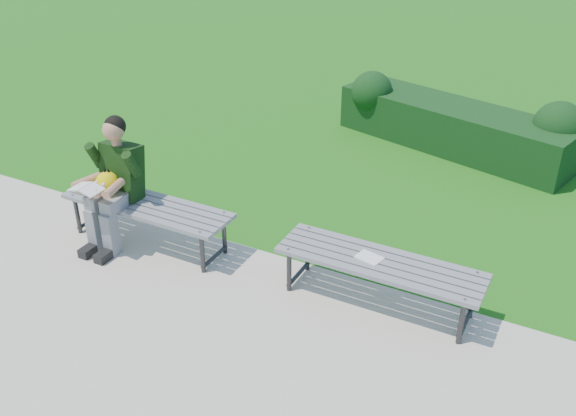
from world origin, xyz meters
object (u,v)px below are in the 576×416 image
bench_left (147,209)px  bench_right (380,266)px  paper_sheet (369,257)px  seated_boy (113,179)px  hedge (457,123)px

bench_left → bench_right: size_ratio=1.00×
bench_left → paper_sheet: (2.32, 0.12, 0.06)m
bench_right → seated_boy: 2.74m
paper_sheet → hedge: bearing=92.9°
hedge → bench_right: size_ratio=1.85×
paper_sheet → bench_left: bearing=-177.0°
hedge → bench_right: 3.74m
seated_boy → paper_sheet: size_ratio=5.26×
seated_boy → bench_right: bearing=4.5°
seated_boy → paper_sheet: 2.64m
hedge → bench_left: size_ratio=1.85×
bench_left → seated_boy: (-0.30, -0.09, 0.30)m
hedge → bench_right: hedge is taller
hedge → paper_sheet: 3.74m
bench_right → seated_boy: (-2.72, -0.21, 0.30)m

